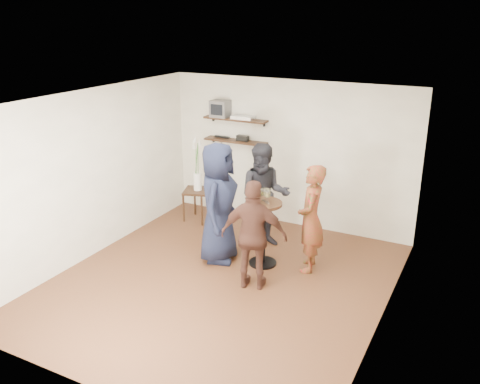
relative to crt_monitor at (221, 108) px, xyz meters
name	(u,v)px	position (x,y,z in m)	size (l,w,h in m)	color
room	(219,197)	(1.30, -2.38, -0.72)	(4.58, 5.08, 2.68)	#4D2618
shelf_upper	(235,119)	(0.30, 0.00, -0.17)	(1.20, 0.25, 0.04)	black
shelf_lower	(235,141)	(0.30, 0.00, -0.57)	(1.20, 0.25, 0.04)	black
crt_monitor	(221,108)	(0.00, 0.00, 0.00)	(0.32, 0.30, 0.30)	#59595B
dvd_deck	(243,117)	(0.46, 0.00, -0.12)	(0.40, 0.24, 0.06)	silver
radio	(243,138)	(0.45, 0.00, -0.50)	(0.22, 0.10, 0.10)	black
power_strip	(222,137)	(-0.01, 0.05, -0.54)	(0.30, 0.05, 0.03)	black
side_table	(198,195)	(-0.21, -0.52, -1.53)	(0.63, 0.63, 0.59)	black
vase_lilies	(197,173)	(-0.21, -0.52, -1.10)	(0.20, 0.20, 1.03)	white
drinks_table	(263,225)	(1.60, -1.57, -1.37)	(0.55, 0.55, 1.01)	black
wine_glass_fl	(259,193)	(1.54, -1.61, -0.85)	(0.07, 0.07, 0.22)	silver
wine_glass_fr	(268,194)	(1.67, -1.59, -0.86)	(0.07, 0.07, 0.22)	silver
wine_glass_bl	(264,192)	(1.56, -1.51, -0.88)	(0.06, 0.06, 0.18)	silver
wine_glass_br	(266,193)	(1.62, -1.55, -0.86)	(0.07, 0.07, 0.21)	silver
person_plaid	(311,219)	(2.28, -1.40, -1.20)	(0.59, 0.39, 1.63)	red
person_dark	(264,196)	(1.31, -0.93, -1.16)	(0.84, 0.65, 1.72)	black
person_navy	(218,203)	(0.91, -1.72, -1.08)	(0.91, 0.59, 1.87)	black
person_brown	(254,236)	(1.77, -2.25, -1.23)	(0.92, 0.38, 1.57)	#44251D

